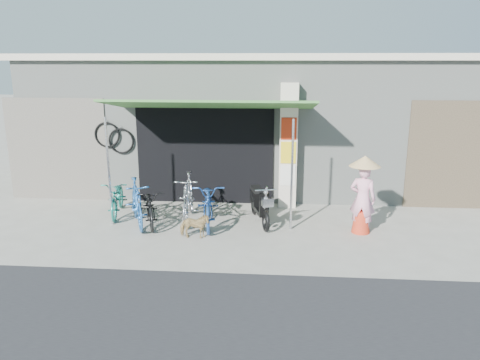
# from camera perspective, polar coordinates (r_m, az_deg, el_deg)

# --- Properties ---
(ground) EXTENTS (80.00, 80.00, 0.00)m
(ground) POSITION_cam_1_polar(r_m,az_deg,el_deg) (9.41, 0.73, -7.45)
(ground) COLOR #9D998D
(ground) RESTS_ON ground
(bicycle_shop) EXTENTS (12.30, 5.30, 3.66)m
(bicycle_shop) POSITION_cam_1_polar(r_m,az_deg,el_deg) (13.92, 2.17, 7.48)
(bicycle_shop) COLOR #979C95
(bicycle_shop) RESTS_ON ground
(shop_pillar) EXTENTS (0.42, 0.44, 3.00)m
(shop_pillar) POSITION_cam_1_polar(r_m,az_deg,el_deg) (11.34, 5.90, 4.14)
(shop_pillar) COLOR beige
(shop_pillar) RESTS_ON ground
(awning) EXTENTS (4.60, 1.88, 2.72)m
(awning) POSITION_cam_1_polar(r_m,az_deg,el_deg) (10.49, -3.60, 8.96)
(awning) COLOR #396F32
(awning) RESTS_ON ground
(neighbour_right) EXTENTS (2.60, 0.06, 2.60)m
(neighbour_right) POSITION_cam_1_polar(r_m,az_deg,el_deg) (12.34, 25.53, 2.69)
(neighbour_right) COLOR brown
(neighbour_right) RESTS_ON ground
(neighbour_left) EXTENTS (2.60, 0.06, 2.60)m
(neighbour_left) POSITION_cam_1_polar(r_m,az_deg,el_deg) (12.80, -21.38, 3.48)
(neighbour_left) COLOR #6B665B
(neighbour_left) RESTS_ON ground
(bike_teal) EXTENTS (0.86, 1.69, 0.85)m
(bike_teal) POSITION_cam_1_polar(r_m,az_deg,el_deg) (11.21, -14.70, -2.03)
(bike_teal) COLOR #176B5D
(bike_teal) RESTS_ON ground
(bike_blue) EXTENTS (1.09, 1.72, 1.00)m
(bike_blue) POSITION_cam_1_polar(r_m,az_deg,el_deg) (10.39, -12.47, -2.73)
(bike_blue) COLOR #215697
(bike_blue) RESTS_ON ground
(bike_black) EXTENTS (1.03, 1.66, 0.82)m
(bike_black) POSITION_cam_1_polar(r_m,az_deg,el_deg) (10.40, -10.91, -3.15)
(bike_black) COLOR black
(bike_black) RESTS_ON ground
(bike_silver) EXTENTS (0.63, 1.80, 1.06)m
(bike_silver) POSITION_cam_1_polar(r_m,az_deg,el_deg) (10.51, -6.34, -2.12)
(bike_silver) COLOR #B7B8BC
(bike_silver) RESTS_ON ground
(bike_navy) EXTENTS (0.91, 1.95, 0.99)m
(bike_navy) POSITION_cam_1_polar(r_m,az_deg,el_deg) (10.21, -3.82, -2.78)
(bike_navy) COLOR #1F478E
(bike_navy) RESTS_ON ground
(street_dog) EXTENTS (0.62, 0.30, 0.52)m
(street_dog) POSITION_cam_1_polar(r_m,az_deg,el_deg) (9.50, -5.56, -5.61)
(street_dog) COLOR tan
(street_dog) RESTS_ON ground
(moped) EXTENTS (0.62, 1.59, 0.92)m
(moped) POSITION_cam_1_polar(r_m,az_deg,el_deg) (10.35, 2.38, -2.95)
(moped) COLOR black
(moped) RESTS_ON ground
(nun) EXTENTS (0.64, 0.64, 1.64)m
(nun) POSITION_cam_1_polar(r_m,az_deg,el_deg) (9.93, 14.75, -1.75)
(nun) COLOR #EC9FB9
(nun) RESTS_ON ground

